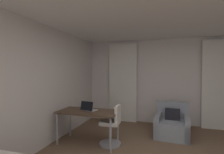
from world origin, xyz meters
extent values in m
cube|color=silver|center=(0.00, 3.03, 1.30)|extent=(5.12, 0.06, 2.60)
cube|color=silver|center=(-2.53, 0.00, 1.30)|extent=(0.06, 6.12, 2.60)
cube|color=silver|center=(-1.38, 2.90, 1.25)|extent=(0.90, 0.06, 2.50)
cube|color=silver|center=(1.38, 2.90, 1.25)|extent=(0.90, 0.06, 2.50)
cube|color=gray|center=(0.11, 1.96, 0.20)|extent=(0.86, 0.89, 0.39)
cube|color=gray|center=(0.14, 2.31, 0.60)|extent=(0.81, 0.20, 0.42)
cube|color=gray|center=(0.45, 1.94, 0.27)|extent=(0.19, 0.84, 0.53)
cube|color=gray|center=(-0.23, 1.99, 0.27)|extent=(0.19, 0.84, 0.53)
cube|color=black|center=(0.12, 2.09, 0.49)|extent=(0.38, 0.23, 0.37)
cube|color=#4C3828|center=(-1.71, 0.98, 0.71)|extent=(1.33, 0.65, 0.04)
cylinder|color=#99999E|center=(-2.32, 1.25, 0.35)|extent=(0.04, 0.04, 0.69)
cylinder|color=#99999E|center=(-1.09, 1.25, 0.35)|extent=(0.04, 0.04, 0.69)
cylinder|color=#99999E|center=(-2.32, 0.70, 0.35)|extent=(0.04, 0.04, 0.69)
cylinder|color=#99999E|center=(-1.09, 0.70, 0.35)|extent=(0.04, 0.04, 0.69)
cylinder|color=gray|center=(-1.21, 1.05, 0.23)|extent=(0.06, 0.06, 0.46)
cylinder|color=gray|center=(-1.21, 1.05, 0.02)|extent=(0.48, 0.48, 0.04)
cube|color=silver|center=(-1.21, 1.05, 0.50)|extent=(0.42, 0.42, 0.08)
cube|color=silver|center=(-1.04, 1.06, 0.71)|extent=(0.08, 0.36, 0.34)
cube|color=#ADADB2|center=(-1.70, 1.05, 0.74)|extent=(0.36, 0.29, 0.02)
cube|color=black|center=(-1.72, 0.94, 0.85)|extent=(0.32, 0.12, 0.20)
camera|label=1|loc=(-0.07, -2.52, 1.61)|focal=27.64mm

